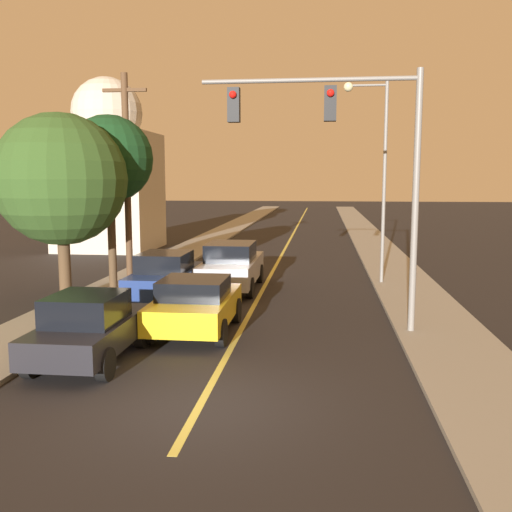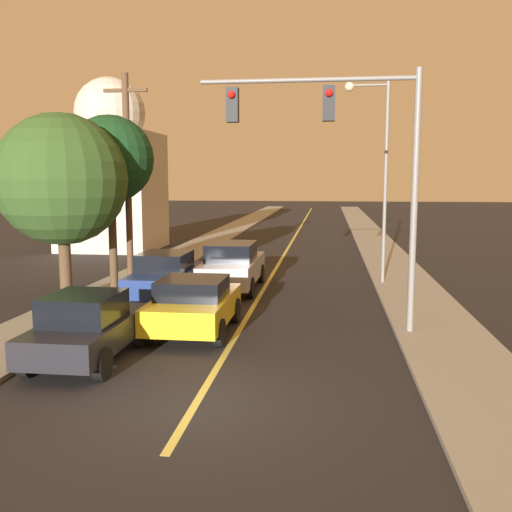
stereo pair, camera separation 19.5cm
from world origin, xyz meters
name	(u,v)px [view 1 (the left image)]	position (x,y,z in m)	size (l,w,h in m)	color
ground_plane	(200,406)	(0.00, 0.00, 0.00)	(200.00, 200.00, 0.00)	black
road_surface	(295,231)	(0.00, 36.00, 0.01)	(8.47, 80.00, 0.01)	black
sidewalk_left	(228,230)	(-5.49, 36.00, 0.06)	(2.50, 80.00, 0.12)	gray
sidewalk_right	(363,231)	(5.49, 36.00, 0.06)	(2.50, 80.00, 0.12)	gray
car_near_lane_front	(195,304)	(-1.19, 4.93, 0.80)	(2.08, 4.00, 1.54)	gold
car_near_lane_second	(232,266)	(-1.19, 11.18, 0.92)	(2.03, 5.02, 1.81)	#A5A8B2
car_outer_lane_front	(89,328)	(-3.05, 2.21, 0.81)	(1.87, 3.86, 1.61)	black
car_outer_lane_second	(166,277)	(-3.05, 8.70, 0.88)	(1.93, 4.30, 1.73)	navy
traffic_signal_mast	(348,145)	(2.85, 5.47, 5.05)	(5.76, 0.42, 6.87)	slate
streetlamp_right	(375,157)	(4.22, 12.85, 5.03)	(1.71, 0.36, 7.77)	slate
utility_pole_left	(127,179)	(-4.84, 10.19, 4.18)	(1.60, 0.24, 7.79)	#513823
tree_left_near	(61,180)	(-6.36, 8.08, 4.16)	(4.34, 4.34, 6.22)	#4C3823
tree_left_far	(109,160)	(-5.49, 10.20, 4.88)	(3.15, 3.15, 6.36)	#4C3823
domed_building_left	(109,171)	(-10.40, 22.94, 4.63)	(5.34, 5.34, 10.07)	#BCB29E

